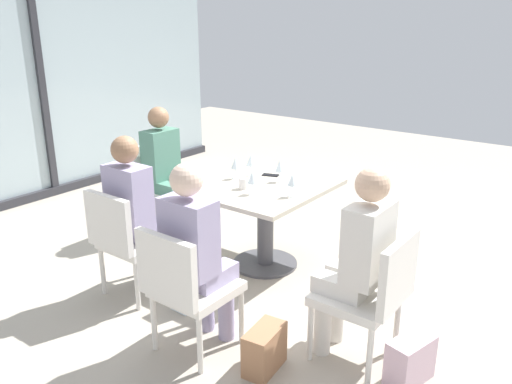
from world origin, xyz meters
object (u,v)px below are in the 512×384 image
object	(u,v)px
coffee_cup	(243,183)
handbag_0	(410,360)
chair_front_left	(372,291)
chair_side_end	(185,284)
chair_far_left	(127,237)
wine_glass_0	(235,164)
person_near_window	(166,165)
handbag_2	(192,288)
cell_phone_on_table	(271,175)
wine_glass_3	(252,178)
chair_near_window	(159,183)
person_side_end	(196,248)
person_front_left	(358,256)
wine_glass_2	(250,161)
handbag_1	(265,349)
wine_glass_1	(279,167)
wine_glass_4	(292,180)
person_far_left	(136,208)
dining_table_main	(265,207)

from	to	relation	value
coffee_cup	handbag_0	size ratio (longest dim) A/B	0.30
chair_front_left	chair_side_end	distance (m)	1.14
chair_far_left	wine_glass_0	xyz separation A→B (m)	(1.06, -0.19, 0.37)
person_near_window	handbag_2	bearing A→B (deg)	-127.21
chair_side_end	handbag_0	size ratio (longest dim) A/B	2.90
cell_phone_on_table	wine_glass_3	bearing A→B (deg)	-179.89
handbag_0	wine_glass_3	bearing A→B (deg)	87.08
chair_front_left	chair_near_window	xyz separation A→B (m)	(0.71, 2.60, 0.00)
person_side_end	coffee_cup	bearing A→B (deg)	23.06
chair_near_window	person_front_left	size ratio (longest dim) A/B	0.69
wine_glass_2	chair_side_end	bearing A→B (deg)	-157.26
handbag_1	cell_phone_on_table	bearing A→B (deg)	27.43
chair_front_left	wine_glass_1	distance (m)	1.57
chair_side_end	wine_glass_0	bearing A→B (deg)	26.85
chair_front_left	wine_glass_4	distance (m)	1.20
chair_front_left	handbag_2	world-z (taller)	chair_front_left
person_far_left	handbag_1	bearing A→B (deg)	-98.55
wine_glass_2	handbag_1	size ratio (longest dim) A/B	0.62
wine_glass_2	handbag_1	bearing A→B (deg)	-139.72
wine_glass_4	cell_phone_on_table	world-z (taller)	wine_glass_4
chair_front_left	coffee_cup	size ratio (longest dim) A/B	9.67
chair_side_end	handbag_1	xyz separation A→B (m)	(0.16, -0.49, -0.36)
chair_side_end	wine_glass_2	world-z (taller)	wine_glass_2
wine_glass_0	person_side_end	bearing A→B (deg)	-151.10
chair_far_left	wine_glass_4	xyz separation A→B (m)	(0.95, -0.84, 0.37)
chair_far_left	handbag_2	distance (m)	0.62
person_front_left	person_far_left	xyz separation A→B (m)	(-0.25, 1.71, 0.00)
chair_front_left	person_near_window	world-z (taller)	person_near_window
wine_glass_3	cell_phone_on_table	size ratio (longest dim) A/B	1.28
handbag_0	handbag_2	world-z (taller)	same
dining_table_main	handbag_1	distance (m)	1.48
chair_far_left	person_side_end	bearing A→B (deg)	-99.71
person_side_end	wine_glass_3	xyz separation A→B (m)	(0.96, 0.30, 0.16)
wine_glass_2	chair_front_left	bearing A→B (deg)	-118.38
person_front_left	coffee_cup	distance (m)	1.39
wine_glass_4	cell_phone_on_table	size ratio (longest dim) A/B	1.28
wine_glass_1	wine_glass_2	world-z (taller)	same
wine_glass_0	handbag_1	size ratio (longest dim) A/B	0.62
chair_front_left	person_far_left	xyz separation A→B (m)	(-0.25, 1.82, 0.20)
chair_near_window	handbag_2	bearing A→B (deg)	-124.73
chair_front_left	wine_glass_0	bearing A→B (deg)	66.55
person_side_end	cell_phone_on_table	distance (m)	1.53
chair_near_window	handbag_2	size ratio (longest dim) A/B	2.90
person_far_left	chair_far_left	bearing A→B (deg)	180.00
person_front_left	chair_far_left	bearing A→B (deg)	101.75
chair_side_end	coffee_cup	bearing A→B (deg)	21.05
chair_near_window	person_front_left	distance (m)	2.60
dining_table_main	wine_glass_2	bearing A→B (deg)	61.83
wine_glass_2	handbag_2	world-z (taller)	wine_glass_2
person_far_left	wine_glass_2	xyz separation A→B (m)	(1.09, -0.25, 0.16)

